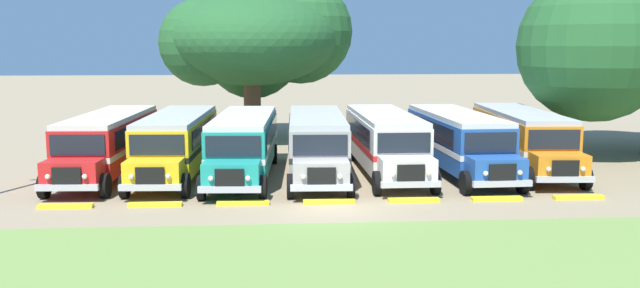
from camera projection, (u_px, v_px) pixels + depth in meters
name	position (u px, v px, depth m)	size (l,w,h in m)	color
ground_plane	(331.00, 208.00, 25.13)	(220.00, 220.00, 0.00)	#937F60
foreground_grass_strip	(355.00, 274.00, 17.94)	(80.00, 10.33, 0.01)	olive
parked_bus_slot_0	(108.00, 141.00, 31.33)	(3.11, 10.90, 2.82)	red
parked_bus_slot_1	(177.00, 141.00, 31.35)	(3.10, 10.89, 2.82)	yellow
parked_bus_slot_2	(244.00, 142.00, 30.99)	(3.22, 10.92, 2.82)	teal
parked_bus_slot_3	(317.00, 141.00, 31.31)	(3.02, 10.88, 2.82)	#9E9993
parked_bus_slot_4	(385.00, 139.00, 31.90)	(2.77, 10.85, 2.82)	silver
parked_bus_slot_5	(458.00, 139.00, 32.01)	(3.00, 10.88, 2.82)	#23519E
parked_bus_slot_6	(522.00, 137.00, 32.89)	(3.21, 10.92, 2.82)	orange
curb_wheelstop_0	(66.00, 206.00, 25.10)	(2.00, 0.36, 0.15)	yellow
curb_wheelstop_1	(155.00, 205.00, 25.34)	(2.00, 0.36, 0.15)	yellow
curb_wheelstop_2	(243.00, 203.00, 25.58)	(2.00, 0.36, 0.15)	yellow
curb_wheelstop_3	(329.00, 202.00, 25.82)	(2.00, 0.36, 0.15)	yellow
curb_wheelstop_4	(414.00, 200.00, 26.06)	(2.00, 0.36, 0.15)	yellow
curb_wheelstop_5	(497.00, 199.00, 26.31)	(2.00, 0.36, 0.15)	yellow
curb_wheelstop_6	(578.00, 197.00, 26.55)	(2.00, 0.36, 0.15)	yellow
broad_shade_tree	(258.00, 40.00, 42.48)	(12.06, 11.17, 10.25)	brown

